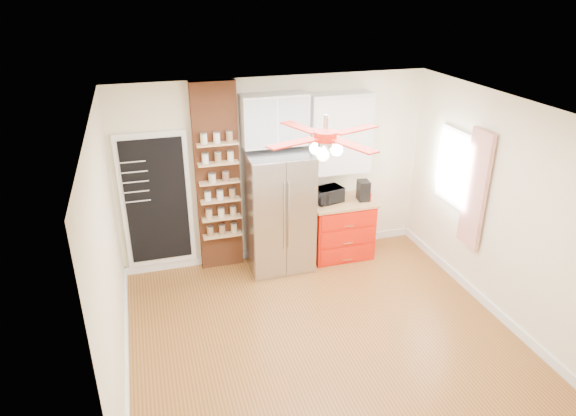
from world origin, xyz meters
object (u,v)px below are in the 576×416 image
object	(u,v)px
canister_left	(368,196)
red_cabinet	(340,228)
ceiling_fan	(326,137)
toaster_oven	(328,195)
coffee_maker	(363,190)
pantry_jar_oats	(212,178)
fridge	(279,211)

from	to	relation	value
canister_left	red_cabinet	bearing A→B (deg)	164.48
ceiling_fan	canister_left	bearing A→B (deg)	50.72
red_cabinet	toaster_oven	xyz separation A→B (m)	(-0.20, 0.02, 0.56)
ceiling_fan	toaster_oven	bearing A→B (deg)	67.21
coffee_maker	pantry_jar_oats	xyz separation A→B (m)	(-2.18, 0.13, 0.38)
ceiling_fan	canister_left	xyz separation A→B (m)	(1.29, 1.58, -1.46)
red_cabinet	canister_left	xyz separation A→B (m)	(0.37, -0.10, 0.51)
ceiling_fan	canister_left	size ratio (longest dim) A/B	10.60
ceiling_fan	fridge	bearing A→B (deg)	91.76
toaster_oven	canister_left	world-z (taller)	toaster_oven
fridge	pantry_jar_oats	size ratio (longest dim) A/B	15.22
fridge	toaster_oven	distance (m)	0.78
canister_left	ceiling_fan	bearing A→B (deg)	-129.28
toaster_oven	coffee_maker	bearing A→B (deg)	-22.23
ceiling_fan	coffee_maker	world-z (taller)	ceiling_fan
coffee_maker	canister_left	size ratio (longest dim) A/B	2.26
ceiling_fan	pantry_jar_oats	size ratio (longest dim) A/B	12.17
red_cabinet	canister_left	size ratio (longest dim) A/B	7.12
canister_left	pantry_jar_oats	bearing A→B (deg)	175.33
canister_left	pantry_jar_oats	world-z (taller)	pantry_jar_oats
fridge	pantry_jar_oats	distance (m)	1.06
coffee_maker	ceiling_fan	bearing A→B (deg)	-120.78
fridge	red_cabinet	world-z (taller)	fridge
toaster_oven	canister_left	size ratio (longest dim) A/B	3.08
coffee_maker	toaster_oven	bearing A→B (deg)	177.99
fridge	coffee_maker	xyz separation A→B (m)	(1.29, -0.00, 0.17)
fridge	canister_left	bearing A→B (deg)	-2.26
fridge	canister_left	xyz separation A→B (m)	(1.34, -0.05, 0.09)
toaster_oven	pantry_jar_oats	size ratio (longest dim) A/B	3.53
pantry_jar_oats	ceiling_fan	bearing A→B (deg)	-61.74
coffee_maker	canister_left	xyz separation A→B (m)	(0.05, -0.05, -0.08)
fridge	toaster_oven	bearing A→B (deg)	5.45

